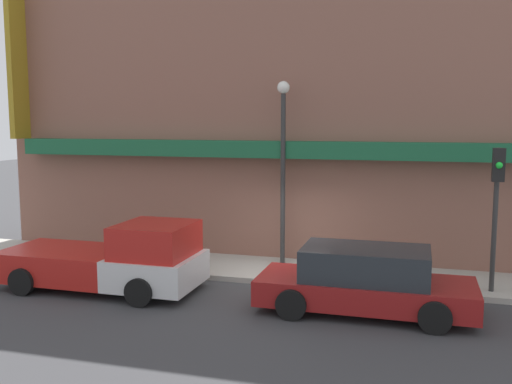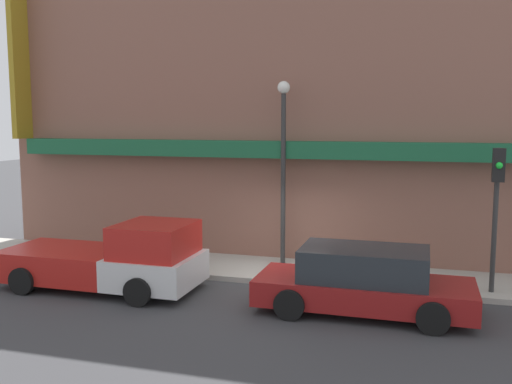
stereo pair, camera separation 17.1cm
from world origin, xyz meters
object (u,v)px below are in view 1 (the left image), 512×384
Objects in this scene: street_lamp at (283,150)px; traffic_light at (497,194)px; parked_car at (365,281)px; fire_hydrant at (350,266)px; pickup_truck at (114,260)px.

traffic_light is (5.60, -1.38, -0.89)m from street_lamp.
parked_car is 6.48× the size of fire_hydrant.
traffic_light is at bearing 34.20° from parked_car.
parked_car is at bearing -146.06° from traffic_light.
pickup_truck is 5.63m from street_lamp.
pickup_truck is 6.35m from parked_car.
pickup_truck is 6.97× the size of fire_hydrant.
fire_hydrant is 0.21× the size of traffic_light.
parked_car is at bearing -74.36° from fire_hydrant.
pickup_truck is 0.98× the size of street_lamp.
traffic_light is (9.25, 1.95, 1.80)m from pickup_truck.
traffic_light reaches higher than fire_hydrant.
street_lamp reaches higher than parked_car.
pickup_truck is at bearing -137.52° from street_lamp.
parked_car reaches higher than fire_hydrant.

